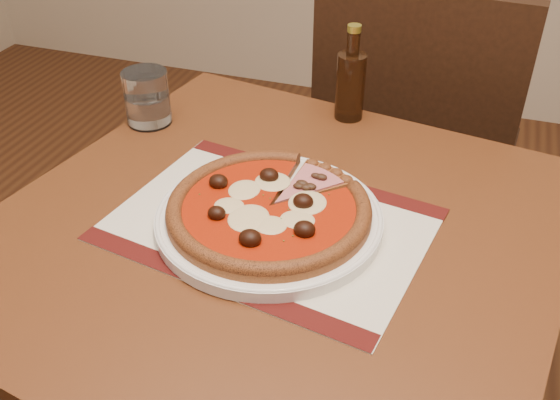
# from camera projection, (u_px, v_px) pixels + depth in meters

# --- Properties ---
(table) EXTENTS (0.92, 0.92, 0.75)m
(table) POSITION_uv_depth(u_px,v_px,m) (276.00, 275.00, 0.98)
(table) COLOR brown
(table) RESTS_ON ground
(chair_far) EXTENTS (0.49, 0.49, 0.95)m
(chair_far) POSITION_uv_depth(u_px,v_px,m) (415.00, 145.00, 1.52)
(chair_far) COLOR black
(chair_far) RESTS_ON ground
(placemat) EXTENTS (0.49, 0.39, 0.00)m
(placemat) POSITION_uv_depth(u_px,v_px,m) (269.00, 224.00, 0.92)
(placemat) COLOR beige
(placemat) RESTS_ON table
(plate) EXTENTS (0.33, 0.33, 0.02)m
(plate) POSITION_uv_depth(u_px,v_px,m) (269.00, 219.00, 0.91)
(plate) COLOR white
(plate) RESTS_ON placemat
(pizza) EXTENTS (0.30, 0.30, 0.04)m
(pizza) POSITION_uv_depth(u_px,v_px,m) (269.00, 208.00, 0.90)
(pizza) COLOR brown
(pizza) RESTS_ON plate
(ham_slice) EXTENTS (0.10, 0.14, 0.02)m
(ham_slice) POSITION_uv_depth(u_px,v_px,m) (319.00, 187.00, 0.95)
(ham_slice) COLOR brown
(ham_slice) RESTS_ON plate
(water_glass) EXTENTS (0.09, 0.09, 0.10)m
(water_glass) POSITION_uv_depth(u_px,v_px,m) (147.00, 98.00, 1.14)
(water_glass) COLOR white
(water_glass) RESTS_ON table
(bottle) EXTENTS (0.05, 0.05, 0.18)m
(bottle) POSITION_uv_depth(u_px,v_px,m) (351.00, 83.00, 1.15)
(bottle) COLOR #341C0D
(bottle) RESTS_ON table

